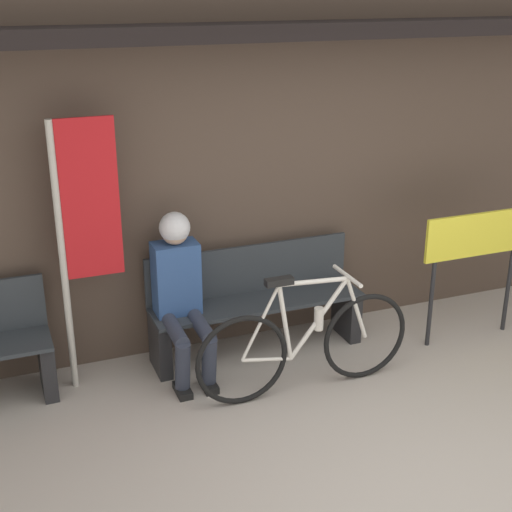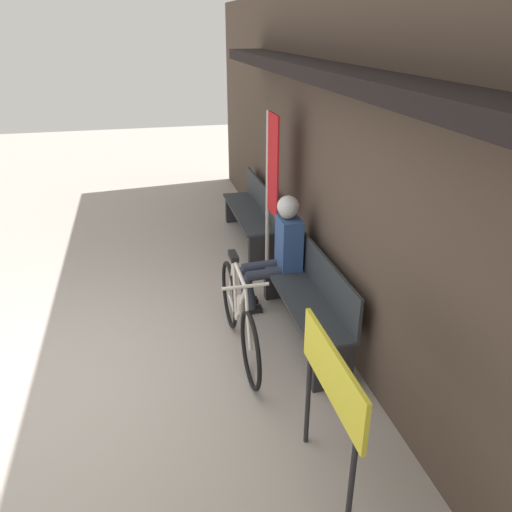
{
  "view_description": "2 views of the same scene",
  "coord_description": "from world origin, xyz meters",
  "px_view_note": "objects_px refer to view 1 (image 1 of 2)",
  "views": [
    {
      "loc": [
        -2.19,
        -2.66,
        2.82
      ],
      "look_at": [
        -0.37,
        1.93,
        0.92
      ],
      "focal_mm": 50.0,
      "sensor_mm": 36.0,
      "label": 1
    },
    {
      "loc": [
        3.73,
        0.71,
        2.84
      ],
      "look_at": [
        -0.47,
        1.7,
        0.84
      ],
      "focal_mm": 35.0,
      "sensor_mm": 36.0,
      "label": 2
    }
  ],
  "objects_px": {
    "person_seated": "(180,285)",
    "signboard": "(476,245)",
    "banner_pole": "(80,222)",
    "park_bench_near": "(255,304)",
    "bicycle": "(306,343)"
  },
  "relations": [
    {
      "from": "person_seated",
      "to": "banner_pole",
      "type": "distance_m",
      "value": 0.87
    },
    {
      "from": "park_bench_near",
      "to": "banner_pole",
      "type": "xyz_separation_m",
      "value": [
        -1.32,
        -0.04,
        0.87
      ]
    },
    {
      "from": "park_bench_near",
      "to": "bicycle",
      "type": "distance_m",
      "value": 0.73
    },
    {
      "from": "signboard",
      "to": "banner_pole",
      "type": "bearing_deg",
      "value": 172.09
    },
    {
      "from": "person_seated",
      "to": "signboard",
      "type": "bearing_deg",
      "value": -8.26
    },
    {
      "from": "park_bench_near",
      "to": "signboard",
      "type": "relative_size",
      "value": 1.56
    },
    {
      "from": "person_seated",
      "to": "banner_pole",
      "type": "xyz_separation_m",
      "value": [
        -0.67,
        0.08,
        0.55
      ]
    },
    {
      "from": "person_seated",
      "to": "signboard",
      "type": "xyz_separation_m",
      "value": [
        2.39,
        -0.35,
        0.12
      ]
    },
    {
      "from": "park_bench_near",
      "to": "banner_pole",
      "type": "relative_size",
      "value": 0.86
    },
    {
      "from": "bicycle",
      "to": "banner_pole",
      "type": "xyz_separation_m",
      "value": [
        -1.43,
        0.68,
        0.89
      ]
    },
    {
      "from": "banner_pole",
      "to": "signboard",
      "type": "relative_size",
      "value": 1.81
    },
    {
      "from": "banner_pole",
      "to": "signboard",
      "type": "bearing_deg",
      "value": -7.91
    },
    {
      "from": "park_bench_near",
      "to": "banner_pole",
      "type": "height_order",
      "value": "banner_pole"
    },
    {
      "from": "signboard",
      "to": "person_seated",
      "type": "bearing_deg",
      "value": 171.74
    },
    {
      "from": "bicycle",
      "to": "signboard",
      "type": "xyz_separation_m",
      "value": [
        1.63,
        0.25,
        0.45
      ]
    }
  ]
}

